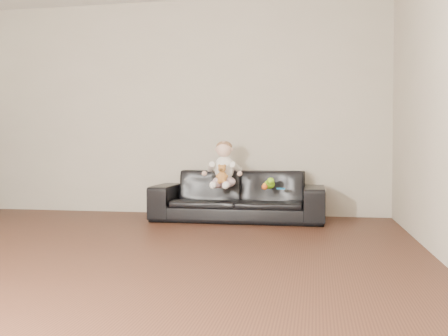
% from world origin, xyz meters
% --- Properties ---
extents(floor, '(5.50, 5.50, 0.00)m').
position_xyz_m(floor, '(0.00, 0.00, 0.00)').
color(floor, '#412317').
rests_on(floor, ground).
extents(wall_back, '(5.00, 0.00, 5.00)m').
position_xyz_m(wall_back, '(0.00, 2.75, 1.30)').
color(wall_back, '#BCB29E').
rests_on(wall_back, ground).
extents(sofa, '(1.88, 0.74, 0.55)m').
position_xyz_m(sofa, '(0.80, 2.25, 0.27)').
color(sofa, black).
rests_on(sofa, floor).
extents(baby, '(0.34, 0.43, 0.51)m').
position_xyz_m(baby, '(0.66, 2.15, 0.59)').
color(baby, silver).
rests_on(baby, sofa).
extents(teddy_bear, '(0.11, 0.11, 0.20)m').
position_xyz_m(teddy_bear, '(0.67, 1.99, 0.52)').
color(teddy_bear, '#B37333').
rests_on(teddy_bear, sofa).
extents(toy_green, '(0.16, 0.17, 0.10)m').
position_xyz_m(toy_green, '(1.16, 2.14, 0.41)').
color(toy_green, '#7ECC18').
rests_on(toy_green, sofa).
extents(toy_rattle, '(0.07, 0.07, 0.06)m').
position_xyz_m(toy_rattle, '(1.12, 1.99, 0.39)').
color(toy_rattle, orange).
rests_on(toy_rattle, sofa).
extents(toy_blue_disc, '(0.11, 0.11, 0.01)m').
position_xyz_m(toy_blue_disc, '(1.28, 2.12, 0.37)').
color(toy_blue_disc, '#197DCE').
rests_on(toy_blue_disc, sofa).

